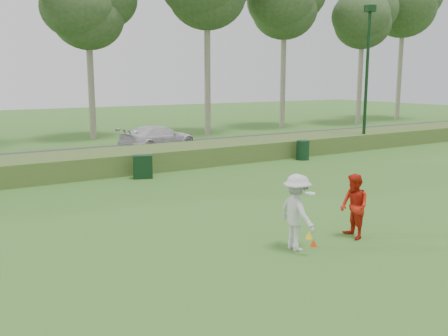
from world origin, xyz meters
TOP-DOWN VIEW (x-y plane):
  - ground at (0.00, 0.00)m, footprint 120.00×120.00m
  - reed_strip at (0.00, 12.00)m, footprint 80.00×3.00m
  - park_road at (0.00, 17.00)m, footprint 80.00×6.00m
  - lamp_post at (14.00, 11.00)m, footprint 0.70×0.70m
  - tree_4 at (2.00, 24.50)m, footprint 6.24×6.24m
  - tree_6 at (18.00, 23.80)m, footprint 7.02×7.02m
  - tree_7 at (26.00, 22.80)m, footprint 6.50×6.50m
  - tree_8 at (33.00, 24.20)m, footprint 8.06×8.06m
  - player_white at (-0.64, -0.44)m, footprint 0.93×1.28m
  - player_red at (1.23, -0.53)m, footprint 0.84×0.97m
  - cone_orange at (-0.12, -0.50)m, footprint 0.18×0.18m
  - cone_yellow at (0.19, 0.02)m, footprint 0.19×0.19m
  - utility_cabinet at (-0.44, 9.81)m, footprint 0.90×0.72m
  - trash_bin at (8.43, 9.94)m, footprint 0.72×0.72m
  - car_right at (3.45, 16.84)m, footprint 5.17×3.19m

SIDE VIEW (x-z plane):
  - ground at x=0.00m, z-range 0.00..0.00m
  - park_road at x=0.00m, z-range 0.00..0.06m
  - cone_orange at x=-0.12m, z-range 0.00..0.19m
  - cone_yellow at x=0.19m, z-range 0.00..0.21m
  - reed_strip at x=0.00m, z-range 0.00..0.90m
  - utility_cabinet at x=-0.44m, z-range 0.00..0.98m
  - trash_bin at x=8.43m, z-range 0.00..1.00m
  - car_right at x=3.45m, z-range 0.06..1.46m
  - player_red at x=1.23m, z-range 0.00..1.72m
  - player_white at x=-0.64m, z-range 0.00..1.90m
  - lamp_post at x=14.00m, z-range 1.51..9.68m
  - tree_4 at x=2.00m, z-range 2.84..14.34m
  - tree_7 at x=26.00m, z-range 3.09..15.59m
  - tree_6 at x=18.00m, z-range 3.35..16.85m
  - tree_8 at x=33.00m, z-range 3.73..18.73m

